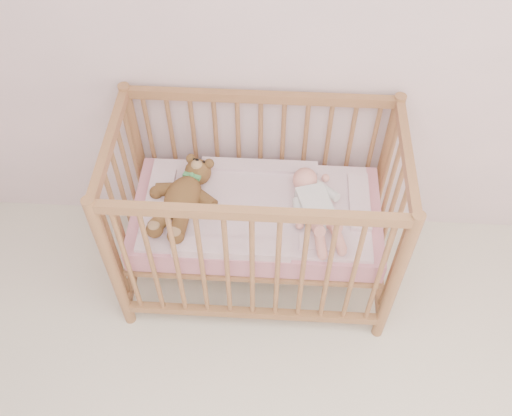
# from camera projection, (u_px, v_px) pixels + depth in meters

# --- Properties ---
(wall_back) EXTENTS (4.00, 0.02, 2.70)m
(wall_back) POSITION_uv_depth(u_px,v_px,m) (322.00, 20.00, 2.41)
(wall_back) COLOR beige
(wall_back) RESTS_ON floor
(crib) EXTENTS (1.36, 0.76, 1.00)m
(crib) POSITION_uv_depth(u_px,v_px,m) (257.00, 215.00, 2.83)
(crib) COLOR #A76B47
(crib) RESTS_ON floor
(mattress) EXTENTS (1.22, 0.62, 0.13)m
(mattress) POSITION_uv_depth(u_px,v_px,m) (257.00, 217.00, 2.84)
(mattress) COLOR pink
(mattress) RESTS_ON crib
(blanket) EXTENTS (1.10, 0.58, 0.06)m
(blanket) POSITION_uv_depth(u_px,v_px,m) (257.00, 208.00, 2.78)
(blanket) COLOR pink
(blanket) RESTS_ON mattress
(baby) EXTENTS (0.41, 0.60, 0.13)m
(baby) POSITION_uv_depth(u_px,v_px,m) (315.00, 204.00, 2.70)
(baby) COLOR silver
(baby) RESTS_ON blanket
(teddy_bear) EXTENTS (0.50, 0.61, 0.15)m
(teddy_bear) POSITION_uv_depth(u_px,v_px,m) (183.00, 197.00, 2.72)
(teddy_bear) COLOR brown
(teddy_bear) RESTS_ON blanket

